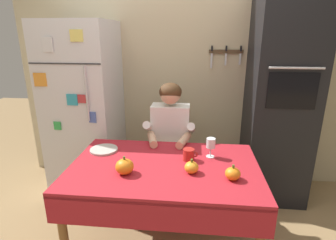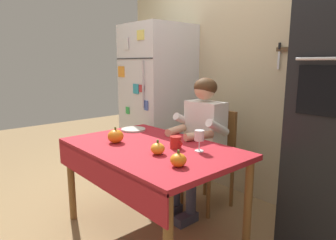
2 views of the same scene
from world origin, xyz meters
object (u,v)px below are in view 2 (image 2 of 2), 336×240
wine_glass (199,137)px  serving_tray (133,129)px  pumpkin_small (178,160)px  refrigerator (158,103)px  chair_behind_person (213,154)px  pumpkin_large (157,149)px  coffee_mug (176,142)px  dining_table (149,157)px  seated_person (200,134)px  pumpkin_medium (116,136)px

wine_glass → serving_tray: (-0.88, 0.03, -0.10)m
wine_glass → pumpkin_small: bearing=-68.4°
refrigerator → chair_behind_person: bearing=-5.5°
chair_behind_person → serving_tray: bearing=-132.6°
chair_behind_person → pumpkin_small: chair_behind_person is taller
chair_behind_person → pumpkin_large: chair_behind_person is taller
chair_behind_person → coffee_mug: 0.75m
refrigerator → pumpkin_small: size_ratio=16.83×
refrigerator → dining_table: (0.95, -0.88, -0.24)m
seated_person → pumpkin_medium: 0.78m
refrigerator → seated_person: size_ratio=1.45×
pumpkin_medium → serving_tray: (-0.27, 0.36, -0.05)m
dining_table → pumpkin_medium: (-0.26, -0.13, 0.14)m
refrigerator → wine_glass: (1.30, -0.69, -0.05)m
coffee_mug → pumpkin_large: pumpkin_large is taller
seated_person → coffee_mug: (0.19, -0.48, 0.05)m
pumpkin_large → serving_tray: bearing=157.2°
seated_person → pumpkin_small: (0.49, -0.74, 0.05)m
dining_table → pumpkin_large: bearing=-21.3°
seated_person → pumpkin_medium: seated_person is taller
dining_table → seated_person: (-0.02, 0.60, 0.08)m
coffee_mug → pumpkin_large: 0.20m
refrigerator → serving_tray: (0.42, -0.65, -0.15)m
pumpkin_large → dining_table: bearing=158.7°
refrigerator → dining_table: size_ratio=1.29×
coffee_mug → pumpkin_medium: bearing=-149.8°
dining_table → pumpkin_large: size_ratio=13.30×
pumpkin_medium → pumpkin_large: bearing=6.8°
dining_table → coffee_mug: (0.18, 0.12, 0.13)m
coffee_mug → serving_tray: 0.72m
chair_behind_person → pumpkin_small: bearing=-62.0°
refrigerator → dining_table: bearing=-42.9°
serving_tray → refrigerator: bearing=122.5°
chair_behind_person → seated_person: size_ratio=0.75×
dining_table → seated_person: bearing=91.4°
serving_tray → wine_glass: bearing=-2.2°
pumpkin_medium → serving_tray: size_ratio=0.57×
pumpkin_small → serving_tray: 1.08m
coffee_mug → wine_glass: 0.20m
pumpkin_small → refrigerator: bearing=144.4°
pumpkin_large → pumpkin_small: pumpkin_small is taller
refrigerator → pumpkin_medium: (0.69, -1.02, -0.11)m
refrigerator → pumpkin_large: size_ratio=17.11×
pumpkin_medium → pumpkin_small: size_ratio=1.22×
refrigerator → pumpkin_large: (1.15, -0.96, -0.12)m
dining_table → seated_person: seated_person is taller
chair_behind_person → wine_glass: size_ratio=5.91×
coffee_mug → pumpkin_large: (0.02, -0.20, -0.00)m
wine_glass → pumpkin_large: size_ratio=1.50×
chair_behind_person → serving_tray: (-0.52, -0.56, 0.24)m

